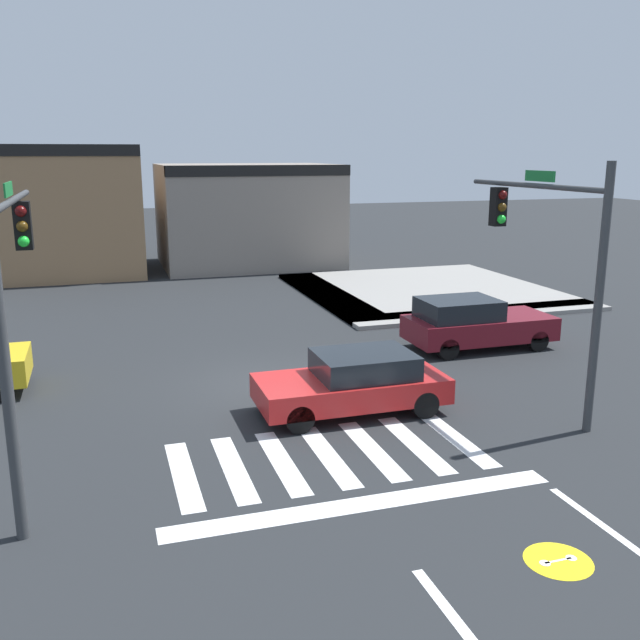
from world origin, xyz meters
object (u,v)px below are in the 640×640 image
object	(u,v)px
traffic_signal_southeast	(548,242)
car_red	(354,382)
car_maroon	(474,323)
traffic_signal_southwest	(13,273)

from	to	relation	value
traffic_signal_southeast	car_red	size ratio (longest dim) A/B	1.32
car_red	car_maroon	bearing A→B (deg)	-143.44
traffic_signal_southwest	car_maroon	world-z (taller)	traffic_signal_southwest
traffic_signal_southwest	traffic_signal_southeast	size ratio (longest dim) A/B	1.09
traffic_signal_southwest	car_red	distance (m)	7.43
car_maroon	car_red	world-z (taller)	car_maroon
traffic_signal_southwest	car_maroon	bearing A→B (deg)	-66.34
car_maroon	traffic_signal_southwest	bearing A→B (deg)	-156.34
traffic_signal_southwest	car_red	xyz separation A→B (m)	(6.65, 1.33, -3.03)
traffic_signal_southeast	traffic_signal_southwest	bearing A→B (deg)	93.12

